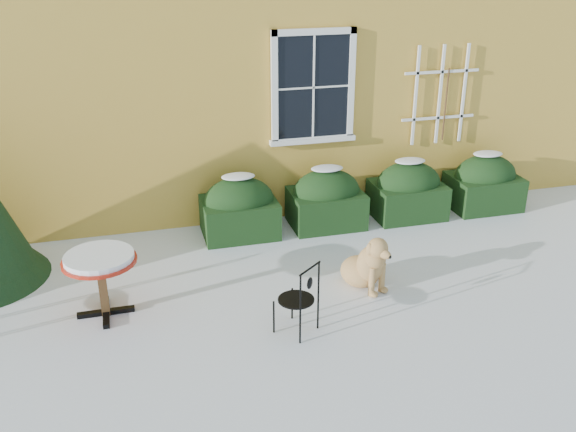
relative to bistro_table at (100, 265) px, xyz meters
name	(u,v)px	position (x,y,z in m)	size (l,w,h in m)	color
ground	(312,326)	(2.19, -0.83, -0.63)	(80.00, 80.00, 0.00)	white
hedge_row	(368,195)	(3.84, 1.72, -0.23)	(4.95, 0.80, 0.91)	black
bistro_table	(100,265)	(0.00, 0.00, 0.00)	(0.82, 0.82, 0.76)	black
patio_chair_near	(299,298)	(2.02, -0.90, -0.22)	(0.51, 0.51, 0.82)	black
dog	(367,266)	(3.08, -0.19, -0.34)	(0.62, 0.81, 0.74)	tan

